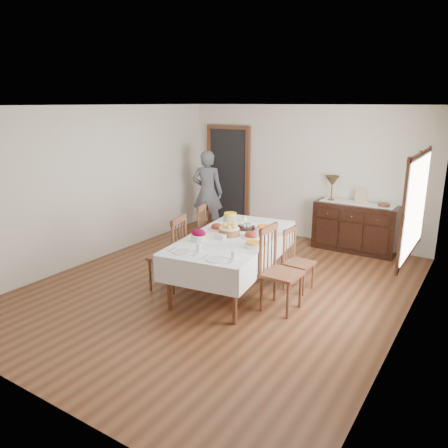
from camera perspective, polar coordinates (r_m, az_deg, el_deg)
The scene contains 26 objects.
ground at distance 6.52m, azimuth -0.48°, elevation -8.26°, with size 6.00×6.00×0.00m, color brown.
room_shell at distance 6.48m, azimuth 0.44°, elevation 6.74°, with size 5.02×6.02×2.65m.
dining_table at distance 6.26m, azimuth 1.12°, elevation -2.41°, with size 1.48×2.46×0.80m.
chair_left_near at distance 6.34m, azimuth -7.02°, elevation -3.71°, with size 0.54×0.54×1.10m.
chair_left_far at distance 7.09m, azimuth -4.02°, elevation -1.65°, with size 0.56×0.56×1.07m.
chair_right_near at distance 5.73m, azimuth 7.05°, elevation -5.76°, with size 0.48×0.48×1.12m.
chair_right_far at distance 6.39m, azimuth 9.44°, elevation -4.56°, with size 0.40×0.40×0.91m.
sideboard at distance 8.29m, azimuth 16.75°, elevation -0.42°, with size 1.47×0.54×0.88m.
person at distance 8.93m, azimuth -2.17°, elevation 4.50°, with size 0.57×0.37×1.84m, color #555761.
bread_basket at distance 6.25m, azimuth 0.69°, elevation -0.84°, with size 0.31×0.31×0.18m.
egg_basket at distance 6.57m, azimuth 2.90°, elevation -0.37°, with size 0.27×0.27×0.10m.
ham_platter_a at distance 6.54m, azimuth -0.93°, elevation -0.45°, with size 0.28×0.28×0.11m.
ham_platter_b at distance 6.17m, azimuth 3.54°, elevation -1.50°, with size 0.29×0.29×0.11m.
beet_bowl at distance 6.01m, azimuth -3.31°, elevation -1.52°, with size 0.22×0.22×0.17m.
carrot_bowl at distance 6.48m, azimuth 5.18°, elevation -0.60°, with size 0.23×0.23×0.09m.
pineapple_bowl at distance 7.01m, azimuth 0.84°, elevation 0.92°, with size 0.22×0.22×0.13m.
casserole_dish at distance 5.77m, azimuth 3.86°, elevation -2.70°, with size 0.26×0.26×0.07m.
butter_dish at distance 6.07m, azimuth -0.47°, elevation -1.70°, with size 0.15×0.11×0.07m.
setting_left at distance 5.59m, azimuth -4.77°, elevation -3.45°, with size 0.44×0.31×0.10m.
setting_right at distance 5.31m, azimuth -0.28°, elevation -4.43°, with size 0.44×0.31×0.10m.
glass_far_a at distance 6.97m, azimuth 2.72°, elevation 0.67°, with size 0.07×0.07×0.09m.
glass_far_b at distance 6.73m, azimuth 6.62°, elevation 0.01°, with size 0.06×0.06×0.09m.
runner at distance 8.22m, azimuth 17.04°, elevation 2.62°, with size 1.30×0.35×0.01m.
table_lamp at distance 8.27m, azimuth 13.95°, elevation 5.40°, with size 0.26×0.26×0.46m.
picture_frame at distance 8.07m, azimuth 17.50°, elevation 3.34°, with size 0.22×0.08×0.28m.
deco_bowl at distance 8.09m, azimuth 20.14°, elevation 2.32°, with size 0.20×0.20×0.06m.
Camera 1 is at (3.24, -5.00, 2.64)m, focal length 35.00 mm.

